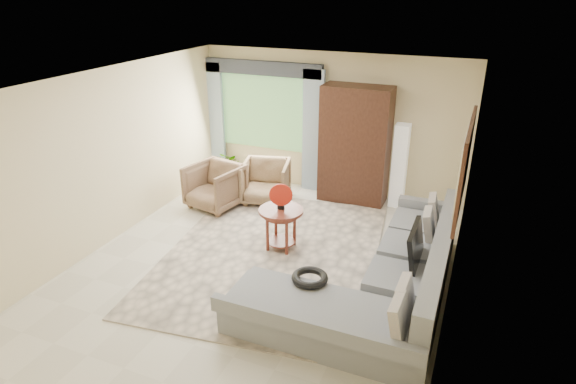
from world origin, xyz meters
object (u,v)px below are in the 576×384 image
at_px(armoire, 355,145).
at_px(floor_lamp, 399,166).
at_px(coffee_table, 281,228).
at_px(potted_plant, 230,165).
at_px(armchair_left, 215,186).
at_px(sectional_sofa, 386,284).
at_px(tv_screen, 416,245).
at_px(armchair_right, 266,182).

relative_size(armoire, floor_lamp, 1.40).
xyz_separation_m(coffee_table, potted_plant, (-2.08, 2.17, -0.05)).
bearing_deg(armchair_left, armoire, 41.73).
xyz_separation_m(sectional_sofa, armchair_left, (-3.40, 1.65, 0.11)).
bearing_deg(armchair_left, tv_screen, -8.13).
xyz_separation_m(tv_screen, coffee_table, (-2.00, 0.42, -0.37)).
bearing_deg(coffee_table, potted_plant, 133.73).
height_order(sectional_sofa, armchair_right, sectional_sofa).
relative_size(armchair_left, armchair_right, 1.03).
xyz_separation_m(armchair_left, potted_plant, (-0.40, 1.25, -0.10)).
xyz_separation_m(sectional_sofa, tv_screen, (0.27, 0.31, 0.44)).
bearing_deg(armchair_right, armchair_left, -156.89).
height_order(tv_screen, armchair_left, tv_screen).
distance_m(potted_plant, armoire, 2.68).
relative_size(armchair_right, potted_plant, 1.42).
distance_m(tv_screen, floor_lamp, 2.73).
relative_size(potted_plant, armoire, 0.28).
distance_m(sectional_sofa, potted_plant, 4.79).
bearing_deg(potted_plant, armchair_left, -72.16).
bearing_deg(potted_plant, armchair_right, -31.26).
relative_size(armchair_left, potted_plant, 1.47).
xyz_separation_m(potted_plant, floor_lamp, (3.37, 0.05, 0.46)).
xyz_separation_m(sectional_sofa, potted_plant, (-3.81, 2.90, 0.01)).
height_order(armchair_left, armchair_right, armchair_left).
bearing_deg(floor_lamp, coffee_table, -120.24).
relative_size(sectional_sofa, armchair_left, 4.00).
relative_size(tv_screen, armchair_left, 0.86).
xyz_separation_m(armchair_right, armoire, (1.44, 0.68, 0.67)).
bearing_deg(sectional_sofa, armchair_right, 140.34).
distance_m(sectional_sofa, floor_lamp, 3.03).
bearing_deg(armchair_left, coffee_table, -16.87).
bearing_deg(armoire, armchair_left, -150.17).
bearing_deg(coffee_table, sectional_sofa, -22.96).
relative_size(tv_screen, floor_lamp, 0.49).
relative_size(sectional_sofa, armchair_right, 4.14).
bearing_deg(floor_lamp, potted_plant, -179.11).
height_order(armchair_left, floor_lamp, floor_lamp).
relative_size(sectional_sofa, potted_plant, 5.87).
xyz_separation_m(coffee_table, armchair_left, (-1.67, 0.92, 0.05)).
distance_m(armchair_right, potted_plant, 1.33).
bearing_deg(armchair_right, floor_lamp, 3.75).
height_order(coffee_table, floor_lamp, floor_lamp).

